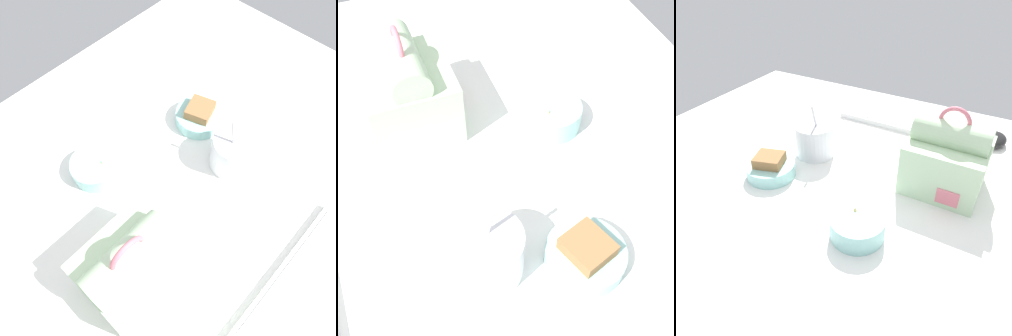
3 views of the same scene
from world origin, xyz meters
The scene contains 6 objects.
desk_surface centered at (0.00, 0.00, 1.00)cm, with size 140.00×110.00×2.00cm.
keyboard centered at (1.17, 34.19, 3.02)cm, with size 41.94×11.67×2.10cm.
lunch_bag centered at (21.63, 7.71, 10.09)cm, with size 18.22×16.83×21.72cm.
soup_cup centered at (-14.31, 4.70, 6.97)cm, with size 10.99×10.99×15.88cm.
bento_bowl_sandwich centered at (-18.78, -9.75, 4.30)cm, with size 12.72×12.72×6.16cm.
bento_bowl_snacks centered at (10.79, -17.45, 4.65)cm, with size 11.62×11.62×5.96cm.
Camera 1 is at (27.74, 22.61, 73.24)cm, focal length 35.00 mm.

